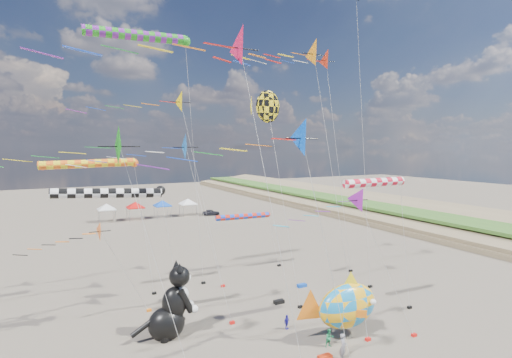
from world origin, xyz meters
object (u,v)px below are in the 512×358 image
Objects in this scene: person_adult at (343,347)px; parked_car at (211,212)px; child_green at (329,338)px; fish_inflatable at (347,306)px; cat_inflatable at (170,300)px; child_blue at (287,322)px.

person_adult is 0.50× the size of parked_car.
person_adult is 1.71m from child_green.
fish_inflatable reaches higher than parked_car.
child_green is at bearing 177.03° from parked_car.
parked_car is (11.51, 52.15, -0.04)m from child_green.
cat_inflatable is 5.00× the size of child_blue.
child_blue is at bearing 134.08° from fish_inflatable.
child_blue is at bearing -19.47° from cat_inflatable.
cat_inflatable is 50.21m from parked_car.
fish_inflatable is 52.61m from parked_car.
person_adult is at bearing -103.02° from child_blue.
person_adult is (-2.09, -2.14, -1.48)m from fish_inflatable.
child_green is (9.01, -6.36, -2.04)m from cat_inflatable.
fish_inflatable is 5.19× the size of child_green.
parked_car is (9.67, 51.68, -1.75)m from fish_inflatable.
fish_inflatable is at bearing 5.39° from person_adult.
cat_inflatable is at bearing 165.33° from parked_car.
person_adult is at bearing -93.53° from child_green.
fish_inflatable is 4.66m from child_blue.
cat_inflatable is at bearing 97.13° from person_adult.
child_green is 1.16× the size of child_blue.
parked_car is at bearing 37.33° from person_adult.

